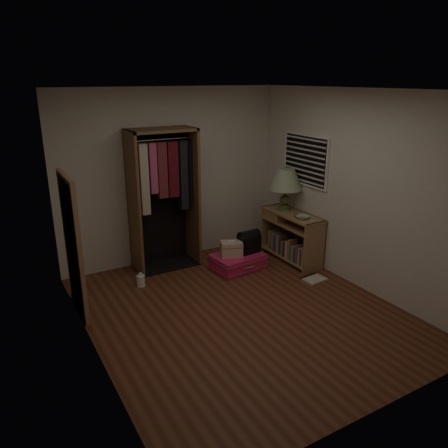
{
  "coord_description": "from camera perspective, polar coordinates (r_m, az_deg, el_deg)",
  "views": [
    {
      "loc": [
        -2.54,
        -3.98,
        2.73
      ],
      "look_at": [
        0.3,
        0.95,
        0.8
      ],
      "focal_mm": 35.0,
      "sensor_mm": 36.0,
      "label": 1
    }
  ],
  "objects": [
    {
      "name": "ground",
      "position": [
        5.45,
        2.3,
        -11.31
      ],
      "size": [
        4.0,
        4.0,
        0.0
      ],
      "primitive_type": "plane",
      "color": "#552A18",
      "rests_on": "ground"
    },
    {
      "name": "table_lamp",
      "position": [
        6.77,
        8.07,
        5.68
      ],
      "size": [
        0.61,
        0.61,
        0.65
      ],
      "rotation": [
        0.0,
        0.0,
        0.19
      ],
      "color": "#47582B",
      "rests_on": "console_bookshelf"
    },
    {
      "name": "room_walls",
      "position": [
        4.95,
        2.99,
        4.34
      ],
      "size": [
        3.52,
        4.02,
        2.6
      ],
      "color": "beige",
      "rests_on": "ground"
    },
    {
      "name": "white_jug",
      "position": [
        6.12,
        -10.81,
        -7.26
      ],
      "size": [
        0.12,
        0.12,
        0.19
      ],
      "rotation": [
        0.0,
        0.0,
        0.04
      ],
      "color": "white",
      "rests_on": "ground"
    },
    {
      "name": "brass_tray",
      "position": [
        6.58,
        10.11,
        0.98
      ],
      "size": [
        0.3,
        0.3,
        0.01
      ],
      "rotation": [
        0.0,
        0.0,
        -0.36
      ],
      "color": "olive",
      "rests_on": "console_bookshelf"
    },
    {
      "name": "open_wardrobe",
      "position": [
        6.39,
        -7.71,
        4.81
      ],
      "size": [
        0.98,
        0.5,
        2.05
      ],
      "color": "brown",
      "rests_on": "ground"
    },
    {
      "name": "train_case",
      "position": [
        6.4,
        0.99,
        -3.23
      ],
      "size": [
        0.38,
        0.32,
        0.23
      ],
      "rotation": [
        0.0,
        0.0,
        -0.38
      ],
      "color": "#C3AF95",
      "rests_on": "pink_suitcase"
    },
    {
      "name": "ceramic_bowl",
      "position": [
        6.49,
        10.22,
        0.87
      ],
      "size": [
        0.22,
        0.22,
        0.05
      ],
      "primitive_type": "imported",
      "rotation": [
        0.0,
        0.0,
        0.17
      ],
      "color": "#9EBDA2",
      "rests_on": "console_bookshelf"
    },
    {
      "name": "pink_suitcase",
      "position": [
        6.52,
        1.8,
        -4.94
      ],
      "size": [
        0.79,
        0.61,
        0.23
      ],
      "rotation": [
        0.0,
        0.0,
        0.1
      ],
      "color": "#D61A52",
      "rests_on": "ground"
    },
    {
      "name": "console_bookshelf",
      "position": [
        6.87,
        8.63,
        -1.35
      ],
      "size": [
        0.42,
        1.12,
        0.75
      ],
      "color": "#987149",
      "rests_on": "ground"
    },
    {
      "name": "black_bag",
      "position": [
        6.51,
        3.28,
        -2.23
      ],
      "size": [
        0.33,
        0.23,
        0.34
      ],
      "rotation": [
        0.0,
        0.0,
        0.08
      ],
      "color": "black",
      "rests_on": "pink_suitcase"
    },
    {
      "name": "floor_mirror",
      "position": [
        5.39,
        -19.09,
        -2.76
      ],
      "size": [
        0.06,
        0.8,
        1.7
      ],
      "color": "#A06F4D",
      "rests_on": "ground"
    },
    {
      "name": "floor_book",
      "position": [
        6.35,
        11.54,
        -7.0
      ],
      "size": [
        0.33,
        0.28,
        0.03
      ],
      "rotation": [
        0.0,
        0.0,
        0.08
      ],
      "color": "beige",
      "rests_on": "ground"
    }
  ]
}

